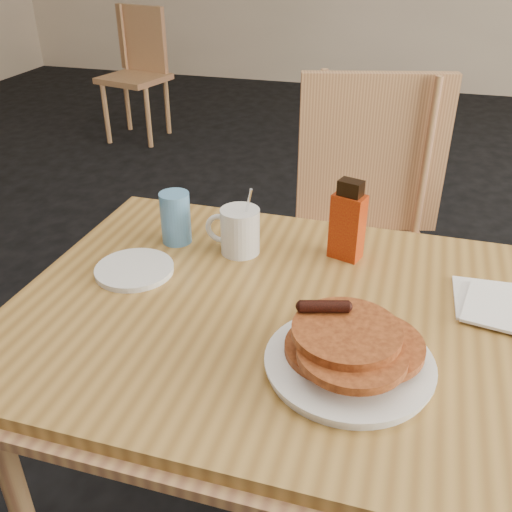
{
  "coord_description": "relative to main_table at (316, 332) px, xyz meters",
  "views": [
    {
      "loc": [
        0.19,
        -0.83,
        1.38
      ],
      "look_at": [
        -0.05,
        0.03,
        0.86
      ],
      "focal_mm": 40.0,
      "sensor_mm": 36.0,
      "label": 1
    }
  ],
  "objects": [
    {
      "name": "napkin_stack",
      "position": [
        0.33,
        0.12,
        0.05
      ],
      "size": [
        0.18,
        0.19,
        0.01
      ],
      "rotation": [
        0.0,
        0.0,
        0.03
      ],
      "color": "white",
      "rests_on": "main_table"
    },
    {
      "name": "syrup_bottle",
      "position": [
        0.02,
        0.23,
        0.13
      ],
      "size": [
        0.08,
        0.06,
        0.18
      ],
      "rotation": [
        0.0,
        0.0,
        -0.31
      ],
      "color": "maroon",
      "rests_on": "main_table"
    },
    {
      "name": "coffee_mug",
      "position": [
        -0.21,
        0.19,
        0.1
      ],
      "size": [
        0.12,
        0.09,
        0.16
      ],
      "rotation": [
        0.0,
        0.0,
        0.32
      ],
      "color": "white",
      "rests_on": "main_table"
    },
    {
      "name": "chair_main_far",
      "position": [
        0.01,
        0.75,
        -0.1
      ],
      "size": [
        0.56,
        0.56,
        1.02
      ],
      "rotation": [
        0.0,
        0.0,
        0.25
      ],
      "color": "tan",
      "rests_on": "floor"
    },
    {
      "name": "blue_tumbler",
      "position": [
        -0.36,
        0.2,
        0.1
      ],
      "size": [
        0.08,
        0.08,
        0.12
      ],
      "primitive_type": "cylinder",
      "rotation": [
        0.0,
        0.0,
        0.18
      ],
      "color": "#538DC2",
      "rests_on": "main_table"
    },
    {
      "name": "pancake_plate",
      "position": [
        0.08,
        -0.13,
        0.07
      ],
      "size": [
        0.28,
        0.28,
        0.1
      ],
      "rotation": [
        0.0,
        0.0,
        -0.17
      ],
      "color": "white",
      "rests_on": "main_table"
    },
    {
      "name": "chair_wall_extra",
      "position": [
        -1.85,
        3.0,
        -0.17
      ],
      "size": [
        0.49,
        0.5,
        0.9
      ],
      "rotation": [
        0.0,
        0.0,
        -0.24
      ],
      "color": "tan",
      "rests_on": "floor"
    },
    {
      "name": "side_saucer",
      "position": [
        -0.4,
        0.04,
        0.05
      ],
      "size": [
        0.2,
        0.2,
        0.01
      ],
      "primitive_type": "cylinder",
      "rotation": [
        0.0,
        0.0,
        0.28
      ],
      "color": "white",
      "rests_on": "main_table"
    },
    {
      "name": "main_table",
      "position": [
        0.0,
        0.0,
        0.0
      ],
      "size": [
        1.22,
        0.83,
        0.75
      ],
      "rotation": [
        0.0,
        0.0,
        -0.01
      ],
      "color": "#A87C3B",
      "rests_on": "floor"
    }
  ]
}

